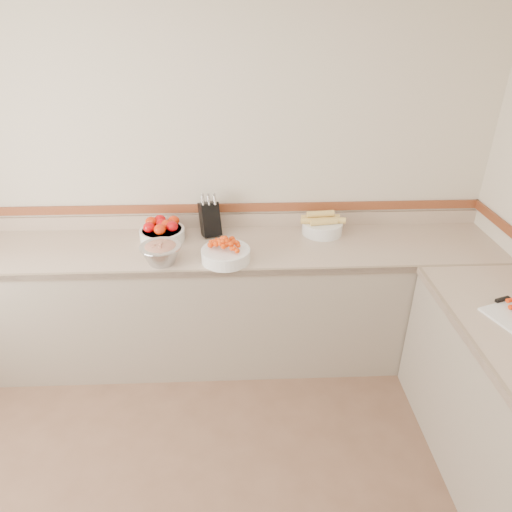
{
  "coord_description": "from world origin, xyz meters",
  "views": [
    {
      "loc": [
        0.25,
        -1.04,
        2.3
      ],
      "look_at": [
        0.35,
        1.35,
        1.0
      ],
      "focal_mm": 32.0,
      "sensor_mm": 36.0,
      "label": 1
    }
  ],
  "objects_px": {
    "tomato_bowl": "(162,231)",
    "rhubarb_bowl": "(161,252)",
    "cherry_tomato_bowl": "(226,252)",
    "knife_block": "(210,218)",
    "corn_bowl": "(322,225)"
  },
  "relations": [
    {
      "from": "cherry_tomato_bowl",
      "to": "rhubarb_bowl",
      "type": "height_order",
      "value": "cherry_tomato_bowl"
    },
    {
      "from": "tomato_bowl",
      "to": "rhubarb_bowl",
      "type": "relative_size",
      "value": 1.18
    },
    {
      "from": "knife_block",
      "to": "corn_bowl",
      "type": "bearing_deg",
      "value": -0.75
    },
    {
      "from": "rhubarb_bowl",
      "to": "knife_block",
      "type": "bearing_deg",
      "value": 54.32
    },
    {
      "from": "tomato_bowl",
      "to": "corn_bowl",
      "type": "height_order",
      "value": "corn_bowl"
    },
    {
      "from": "tomato_bowl",
      "to": "corn_bowl",
      "type": "xyz_separation_m",
      "value": [
        1.11,
        0.06,
        -0.0
      ]
    },
    {
      "from": "tomato_bowl",
      "to": "rhubarb_bowl",
      "type": "height_order",
      "value": "tomato_bowl"
    },
    {
      "from": "cherry_tomato_bowl",
      "to": "rhubarb_bowl",
      "type": "distance_m",
      "value": 0.4
    },
    {
      "from": "knife_block",
      "to": "cherry_tomato_bowl",
      "type": "distance_m",
      "value": 0.41
    },
    {
      "from": "knife_block",
      "to": "tomato_bowl",
      "type": "relative_size",
      "value": 1.0
    },
    {
      "from": "cherry_tomato_bowl",
      "to": "corn_bowl",
      "type": "relative_size",
      "value": 0.98
    },
    {
      "from": "knife_block",
      "to": "rhubarb_bowl",
      "type": "height_order",
      "value": "knife_block"
    },
    {
      "from": "tomato_bowl",
      "to": "cherry_tomato_bowl",
      "type": "distance_m",
      "value": 0.54
    },
    {
      "from": "knife_block",
      "to": "cherry_tomato_bowl",
      "type": "bearing_deg",
      "value": -73.71
    },
    {
      "from": "cherry_tomato_bowl",
      "to": "knife_block",
      "type": "bearing_deg",
      "value": 106.29
    }
  ]
}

